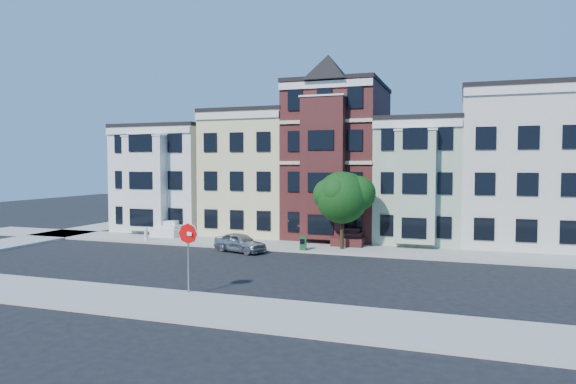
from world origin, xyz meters
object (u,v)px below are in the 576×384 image
at_px(street_tree, 342,201).
at_px(parked_car, 240,242).
at_px(fire_hydrant, 146,235).
at_px(newspaper_box, 303,243).
at_px(stop_sign, 188,253).

height_order(street_tree, parked_car, street_tree).
relative_size(parked_car, fire_hydrant, 4.99).
bearing_deg(newspaper_box, stop_sign, -107.21).
distance_m(street_tree, fire_hydrant, 15.12).
distance_m(parked_car, stop_sign, 11.67).
distance_m(parked_car, fire_hydrant, 8.62).
height_order(parked_car, fire_hydrant, parked_car).
relative_size(newspaper_box, stop_sign, 0.27).
bearing_deg(newspaper_box, fire_hydrant, 167.83).
bearing_deg(street_tree, newspaper_box, -149.21).
height_order(fire_hydrant, stop_sign, stop_sign).
bearing_deg(street_tree, parked_car, -157.09).
xyz_separation_m(fire_hydrant, stop_sign, (11.06, -12.91, 1.38)).
xyz_separation_m(parked_car, fire_hydrant, (-8.46, 1.61, -0.12)).
bearing_deg(parked_car, fire_hydrant, 97.72).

